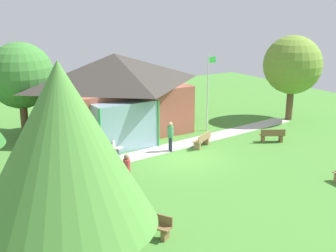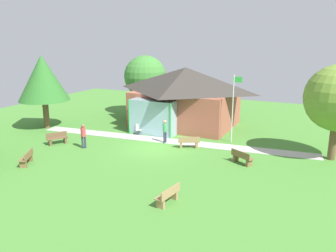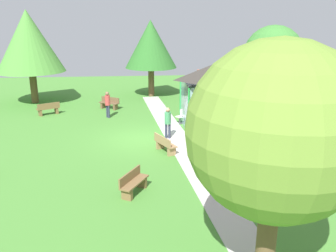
{
  "view_description": "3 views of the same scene",
  "coord_description": "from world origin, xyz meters",
  "px_view_note": "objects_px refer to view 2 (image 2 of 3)",
  "views": [
    {
      "loc": [
        -13.07,
        -19.05,
        8.37
      ],
      "look_at": [
        0.68,
        2.73,
        1.09
      ],
      "focal_mm": 47.88,
      "sensor_mm": 36.0,
      "label": 1
    },
    {
      "loc": [
        10.72,
        -20.38,
        7.54
      ],
      "look_at": [
        -0.35,
        2.64,
        0.96
      ],
      "focal_mm": 36.76,
      "sensor_mm": 36.0,
      "label": 2
    },
    {
      "loc": [
        18.44,
        -0.22,
        6.38
      ],
      "look_at": [
        0.65,
        1.35,
        0.92
      ],
      "focal_mm": 38.17,
      "sensor_mm": 36.0,
      "label": 3
    }
  ],
  "objects_px": {
    "bench_rear_near_path": "(189,142)",
    "patio_chair_porch_left": "(139,130)",
    "pavilion": "(184,96)",
    "flagpole": "(233,105)",
    "bench_front_right": "(168,196)",
    "bench_mid_left": "(57,139)",
    "tree_behind_pavilion_left": "(145,77)",
    "visitor_strolling_lawn": "(83,134)",
    "visitor_on_path": "(165,130)",
    "bench_front_left": "(27,158)",
    "bench_mid_right": "(242,158)",
    "tree_west_hedge": "(43,78)"
  },
  "relations": [
    {
      "from": "bench_mid_right",
      "to": "bench_rear_near_path",
      "type": "relative_size",
      "value": 0.99
    },
    {
      "from": "bench_front_right",
      "to": "visitor_on_path",
      "type": "height_order",
      "value": "visitor_on_path"
    },
    {
      "from": "bench_mid_left",
      "to": "patio_chair_porch_left",
      "type": "height_order",
      "value": "patio_chair_porch_left"
    },
    {
      "from": "bench_rear_near_path",
      "to": "tree_west_hedge",
      "type": "height_order",
      "value": "tree_west_hedge"
    },
    {
      "from": "flagpole",
      "to": "bench_mid_right",
      "type": "xyz_separation_m",
      "value": [
        1.79,
        -4.16,
        -2.39
      ]
    },
    {
      "from": "bench_front_left",
      "to": "tree_behind_pavilion_left",
      "type": "xyz_separation_m",
      "value": [
        -0.4,
        15.56,
        3.4
      ]
    },
    {
      "from": "bench_front_right",
      "to": "visitor_on_path",
      "type": "xyz_separation_m",
      "value": [
        -4.36,
        8.54,
        0.62
      ]
    },
    {
      "from": "bench_front_left",
      "to": "visitor_strolling_lawn",
      "type": "xyz_separation_m",
      "value": [
        1.06,
        4.08,
        0.62
      ]
    },
    {
      "from": "flagpole",
      "to": "visitor_strolling_lawn",
      "type": "distance_m",
      "value": 10.88
    },
    {
      "from": "pavilion",
      "to": "flagpole",
      "type": "height_order",
      "value": "pavilion"
    },
    {
      "from": "bench_front_left",
      "to": "tree_west_hedge",
      "type": "relative_size",
      "value": 0.25
    },
    {
      "from": "bench_front_right",
      "to": "bench_mid_left",
      "type": "relative_size",
      "value": 1.03
    },
    {
      "from": "patio_chair_porch_left",
      "to": "visitor_on_path",
      "type": "distance_m",
      "value": 3.12
    },
    {
      "from": "pavilion",
      "to": "bench_mid_left",
      "type": "relative_size",
      "value": 6.08
    },
    {
      "from": "pavilion",
      "to": "flagpole",
      "type": "bearing_deg",
      "value": -30.81
    },
    {
      "from": "tree_behind_pavilion_left",
      "to": "bench_mid_left",
      "type": "bearing_deg",
      "value": -94.53
    },
    {
      "from": "bench_mid_left",
      "to": "visitor_strolling_lawn",
      "type": "distance_m",
      "value": 2.45
    },
    {
      "from": "tree_west_hedge",
      "to": "bench_mid_left",
      "type": "bearing_deg",
      "value": -37.67
    },
    {
      "from": "flagpole",
      "to": "bench_mid_right",
      "type": "bearing_deg",
      "value": -66.76
    },
    {
      "from": "flagpole",
      "to": "bench_front_right",
      "type": "bearing_deg",
      "value": -90.12
    },
    {
      "from": "visitor_strolling_lawn",
      "to": "visitor_on_path",
      "type": "xyz_separation_m",
      "value": [
        4.6,
        3.56,
        0.0
      ]
    },
    {
      "from": "tree_west_hedge",
      "to": "pavilion",
      "type": "bearing_deg",
      "value": 29.19
    },
    {
      "from": "bench_front_left",
      "to": "visitor_strolling_lawn",
      "type": "bearing_deg",
      "value": -44.31
    },
    {
      "from": "visitor_strolling_lawn",
      "to": "tree_west_hedge",
      "type": "relative_size",
      "value": 0.28
    },
    {
      "from": "visitor_strolling_lawn",
      "to": "tree_behind_pavilion_left",
      "type": "height_order",
      "value": "tree_behind_pavilion_left"
    },
    {
      "from": "bench_mid_right",
      "to": "tree_behind_pavilion_left",
      "type": "height_order",
      "value": "tree_behind_pavilion_left"
    },
    {
      "from": "tree_behind_pavilion_left",
      "to": "pavilion",
      "type": "bearing_deg",
      "value": -25.56
    },
    {
      "from": "flagpole",
      "to": "bench_front_left",
      "type": "relative_size",
      "value": 3.3
    },
    {
      "from": "bench_mid_right",
      "to": "patio_chair_porch_left",
      "type": "xyz_separation_m",
      "value": [
        -9.04,
        2.9,
        0.01
      ]
    },
    {
      "from": "bench_front_left",
      "to": "visitor_on_path",
      "type": "relative_size",
      "value": 0.87
    },
    {
      "from": "bench_front_right",
      "to": "bench_front_left",
      "type": "bearing_deg",
      "value": 93.17
    },
    {
      "from": "patio_chair_porch_left",
      "to": "visitor_strolling_lawn",
      "type": "distance_m",
      "value": 4.97
    },
    {
      "from": "bench_mid_left",
      "to": "visitor_strolling_lawn",
      "type": "relative_size",
      "value": 0.87
    },
    {
      "from": "patio_chair_porch_left",
      "to": "flagpole",
      "type": "bearing_deg",
      "value": 159.57
    },
    {
      "from": "tree_behind_pavilion_left",
      "to": "visitor_strolling_lawn",
      "type": "bearing_deg",
      "value": -82.76
    },
    {
      "from": "bench_mid_left",
      "to": "tree_west_hedge",
      "type": "height_order",
      "value": "tree_west_hedge"
    },
    {
      "from": "bench_mid_left",
      "to": "visitor_on_path",
      "type": "height_order",
      "value": "visitor_on_path"
    },
    {
      "from": "bench_front_left",
      "to": "bench_rear_near_path",
      "type": "height_order",
      "value": "same"
    },
    {
      "from": "bench_mid_right",
      "to": "bench_front_right",
      "type": "distance_m",
      "value": 6.93
    },
    {
      "from": "flagpole",
      "to": "bench_mid_left",
      "type": "relative_size",
      "value": 3.32
    },
    {
      "from": "flagpole",
      "to": "tree_west_hedge",
      "type": "xyz_separation_m",
      "value": [
        -15.53,
        -2.72,
        1.47
      ]
    },
    {
      "from": "visitor_strolling_lawn",
      "to": "bench_front_left",
      "type": "bearing_deg",
      "value": 37.42
    },
    {
      "from": "bench_mid_right",
      "to": "patio_chair_porch_left",
      "type": "bearing_deg",
      "value": -168.14
    },
    {
      "from": "patio_chair_porch_left",
      "to": "visitor_on_path",
      "type": "height_order",
      "value": "visitor_on_path"
    },
    {
      "from": "visitor_on_path",
      "to": "tree_west_hedge",
      "type": "xyz_separation_m",
      "value": [
        -11.15,
        -0.41,
        3.24
      ]
    },
    {
      "from": "pavilion",
      "to": "bench_front_left",
      "type": "distance_m",
      "value": 14.1
    },
    {
      "from": "bench_rear_near_path",
      "to": "visitor_on_path",
      "type": "distance_m",
      "value": 2.14
    },
    {
      "from": "bench_mid_right",
      "to": "bench_front_left",
      "type": "relative_size",
      "value": 1.0
    },
    {
      "from": "bench_rear_near_path",
      "to": "patio_chair_porch_left",
      "type": "bearing_deg",
      "value": 138.13
    },
    {
      "from": "visitor_on_path",
      "to": "bench_mid_right",
      "type": "bearing_deg",
      "value": 81.45
    }
  ]
}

